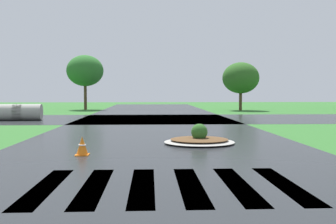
% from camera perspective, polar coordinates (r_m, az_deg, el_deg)
% --- Properties ---
extents(asphalt_roadway, '(9.69, 80.00, 0.01)m').
position_cam_1_polar(asphalt_roadway, '(12.38, -1.27, -5.11)').
color(asphalt_roadway, '#232628').
rests_on(asphalt_roadway, ground).
extents(asphalt_cross_road, '(90.00, 8.72, 0.01)m').
position_cam_1_polar(asphalt_cross_road, '(24.53, -1.98, -1.02)').
color(asphalt_cross_road, '#232628').
rests_on(asphalt_cross_road, ground).
extents(crosswalk_stripes, '(4.95, 3.02, 0.01)m').
position_cam_1_polar(crosswalk_stripes, '(7.27, -0.24, -10.98)').
color(crosswalk_stripes, white).
rests_on(crosswalk_stripes, ground).
extents(median_island, '(2.40, 2.17, 0.68)m').
position_cam_1_polar(median_island, '(12.95, 4.72, -4.15)').
color(median_island, '#9E9B93').
rests_on(median_island, ground).
extents(drainage_pipe_stack, '(2.82, 1.18, 1.00)m').
position_cam_1_polar(drainage_pipe_stack, '(24.96, -21.55, -0.03)').
color(drainage_pipe_stack, '#9E9B93').
rests_on(drainage_pipe_stack, ground).
extents(traffic_cone, '(0.36, 0.36, 0.53)m').
position_cam_1_polar(traffic_cone, '(10.82, -12.75, -5.05)').
color(traffic_cone, orange).
rests_on(traffic_cone, ground).
extents(background_treeline, '(45.06, 5.89, 5.98)m').
position_cam_1_polar(background_treeline, '(37.09, 6.43, 6.13)').
color(background_treeline, '#4C3823').
rests_on(background_treeline, ground).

